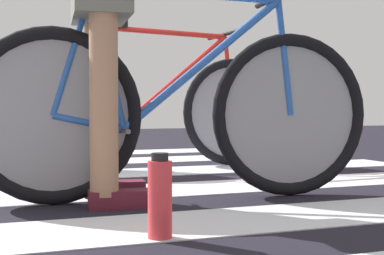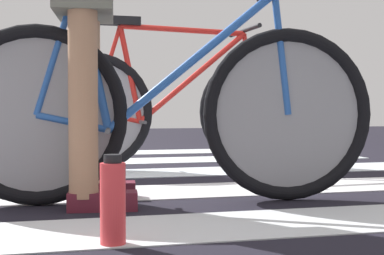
# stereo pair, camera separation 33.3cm
# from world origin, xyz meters

# --- Properties ---
(bicycle_1_of_3) EXTENTS (1.73, 0.52, 0.93)m
(bicycle_1_of_3) POSITION_xyz_m (0.76, -0.77, 0.41)
(bicycle_1_of_3) COLOR black
(bicycle_1_of_3) RESTS_ON ground
(cyclist_1_of_3) EXTENTS (0.36, 0.43, 1.03)m
(cyclist_1_of_3) POSITION_xyz_m (0.45, -0.73, 0.68)
(cyclist_1_of_3) COLOR #A87A5B
(cyclist_1_of_3) RESTS_ON ground
(bicycle_2_of_3) EXTENTS (1.74, 0.52, 0.93)m
(bicycle_2_of_3) POSITION_xyz_m (1.08, 0.45, 0.41)
(bicycle_2_of_3) COLOR black
(bicycle_2_of_3) RESTS_ON ground
(water_bottle) EXTENTS (0.07, 0.07, 0.26)m
(water_bottle) POSITION_xyz_m (0.48, -1.44, 0.14)
(water_bottle) COLOR #E0363B
(water_bottle) RESTS_ON ground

